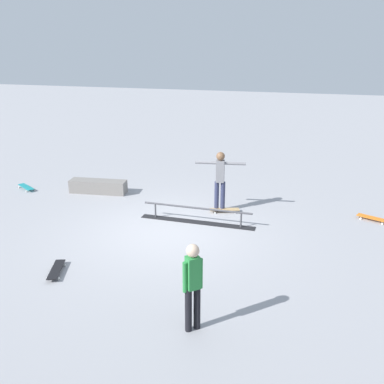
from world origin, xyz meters
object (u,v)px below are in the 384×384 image
at_px(loose_skateboard_orange, 373,218).
at_px(skate_ledge, 98,186).
at_px(skateboard_main, 225,210).
at_px(grind_rail, 197,216).
at_px(loose_skateboard_black, 56,270).
at_px(skater_main, 220,177).
at_px(loose_skateboard_teal, 26,187).
at_px(bystander_green_shirt, 193,283).

bearing_deg(loose_skateboard_orange, skate_ledge, 22.57).
bearing_deg(skateboard_main, grind_rail, 40.52).
xyz_separation_m(skateboard_main, loose_skateboard_black, (2.66, 4.08, 0.00)).
bearing_deg(skateboard_main, skater_main, -34.92).
height_order(grind_rail, skater_main, skater_main).
distance_m(grind_rail, loose_skateboard_orange, 4.57).
height_order(skate_ledge, loose_skateboard_teal, skate_ledge).
xyz_separation_m(skate_ledge, loose_skateboard_black, (-1.38, 4.65, -0.12)).
distance_m(grind_rail, loose_skateboard_black, 3.85).
xyz_separation_m(skate_ledge, loose_skateboard_teal, (2.34, 0.30, -0.12)).
bearing_deg(loose_skateboard_teal, skater_main, 29.97).
bearing_deg(bystander_green_shirt, skater_main, -123.95).
bearing_deg(skater_main, loose_skateboard_orange, 177.86).
bearing_deg(bystander_green_shirt, skate_ledge, -92.37).
xyz_separation_m(grind_rail, loose_skateboard_teal, (5.83, -1.14, -0.11)).
distance_m(skater_main, skateboard_main, 0.91).
bearing_deg(skate_ledge, loose_skateboard_black, 106.50).
xyz_separation_m(grind_rail, skateboard_main, (-0.55, -0.87, -0.11)).
xyz_separation_m(skate_ledge, bystander_green_shirt, (-4.50, 5.68, 0.67)).
height_order(skate_ledge, loose_skateboard_orange, skate_ledge).
relative_size(skate_ledge, skater_main, 1.04).
distance_m(skate_ledge, skateboard_main, 4.09).
xyz_separation_m(skate_ledge, skater_main, (-3.89, 0.52, 0.77)).
height_order(skater_main, loose_skateboard_black, skater_main).
bearing_deg(loose_skateboard_orange, grind_rail, 40.04).
height_order(grind_rail, loose_skateboard_orange, grind_rail).
height_order(bystander_green_shirt, loose_skateboard_teal, bystander_green_shirt).
xyz_separation_m(skateboard_main, bystander_green_shirt, (-0.46, 5.11, 0.79)).
bearing_deg(skateboard_main, bystander_green_shirt, 78.14).
bearing_deg(loose_skateboard_black, grind_rail, -51.41).
height_order(grind_rail, loose_skateboard_black, grind_rail).
relative_size(skater_main, loose_skateboard_teal, 2.12).
bearing_deg(loose_skateboard_orange, bystander_green_shirt, 82.36).
bearing_deg(loose_skateboard_black, skater_main, -49.36).
height_order(skate_ledge, skater_main, skater_main).
bearing_deg(loose_skateboard_black, bystander_green_shirt, -126.34).
bearing_deg(loose_skateboard_teal, grind_rail, 20.92).
relative_size(grind_rail, skater_main, 1.81).
bearing_deg(skateboard_main, skate_ledge, -25.07).
relative_size(grind_rail, loose_skateboard_orange, 3.70).
relative_size(loose_skateboard_teal, loose_skateboard_black, 0.95).
relative_size(grind_rail, bystander_green_shirt, 1.97).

